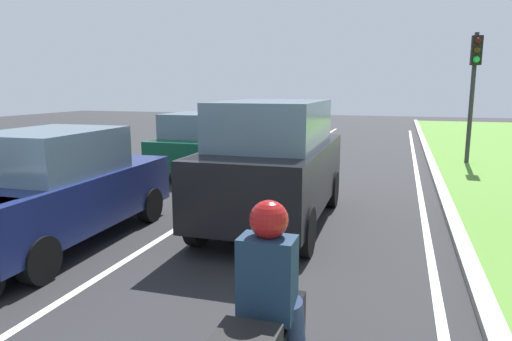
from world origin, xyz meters
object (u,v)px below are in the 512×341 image
Objects in this scene: rider_person at (269,275)px; car_hatchback_far at (199,144)px; car_sedan_left_lane at (58,188)px; car_suv_ahead at (274,162)px; traffic_light_near_right at (474,74)px.

car_hatchback_far is at bearing 117.43° from rider_person.
car_suv_ahead is at bearing 32.53° from car_sedan_left_lane.
traffic_light_near_right is at bearing 61.58° from car_suv_ahead.
car_sedan_left_lane is 3.74× the size of rider_person.
car_sedan_left_lane is 5.27m from rider_person.
car_sedan_left_lane is 1.17× the size of car_hatchback_far.
car_sedan_left_lane is at bearing -146.61° from car_suv_ahead.
car_suv_ahead is 1.07× the size of traffic_light_near_right.
car_suv_ahead is 1.21× the size of car_hatchback_far.
car_suv_ahead reaches higher than car_hatchback_far.
rider_person is 0.28× the size of traffic_light_near_right.
car_hatchback_far is at bearing -153.00° from traffic_light_near_right.
car_sedan_left_lane is 6.40m from car_hatchback_far.
car_sedan_left_lane is at bearing -85.06° from car_hatchback_far.
traffic_light_near_right reaches higher than car_hatchback_far.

